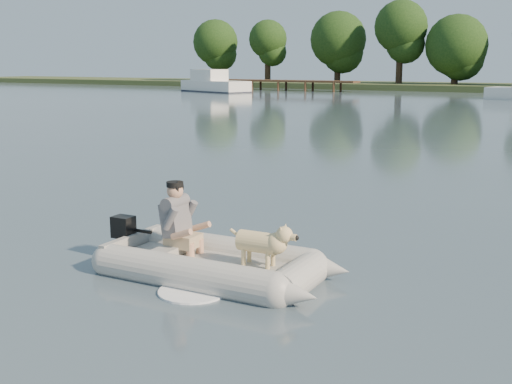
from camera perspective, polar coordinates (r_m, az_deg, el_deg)
The scene contains 7 objects.
water at distance 8.91m, azimuth -5.75°, elevation -6.83°, with size 160.00×160.00×0.00m, color slate.
dock at distance 66.56m, azimuth 1.57°, elevation 9.49°, with size 18.00×2.00×1.04m, color #4C331E, non-canonical shape.
dinghy at distance 8.46m, azimuth -3.58°, elevation -3.91°, with size 4.17×2.59×1.30m, color #A4A49F, non-canonical shape.
man at distance 8.81m, azimuth -7.05°, elevation -2.18°, with size 0.68×0.58×1.00m, color #5F5E63, non-canonical shape.
dog at distance 8.24m, azimuth 0.20°, elevation -4.80°, with size 0.87×0.31×0.58m, color #D0B678, non-canonical shape.
outboard_motor at distance 9.41m, azimuth -11.66°, elevation -4.19°, with size 0.39×0.27×0.73m, color black, non-canonical shape.
cabin_cruiser at distance 62.75m, azimuth -3.66°, elevation 9.85°, with size 8.17×2.92×2.53m, color white, non-canonical shape.
Camera 1 is at (4.88, -6.92, 2.79)m, focal length 45.00 mm.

